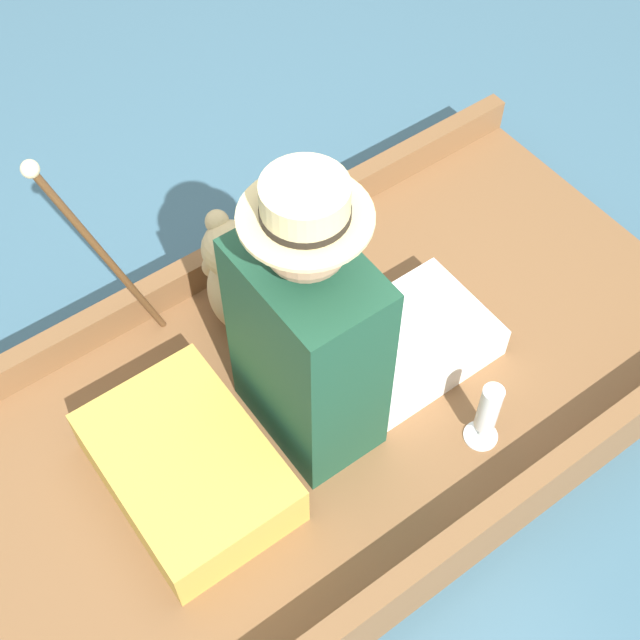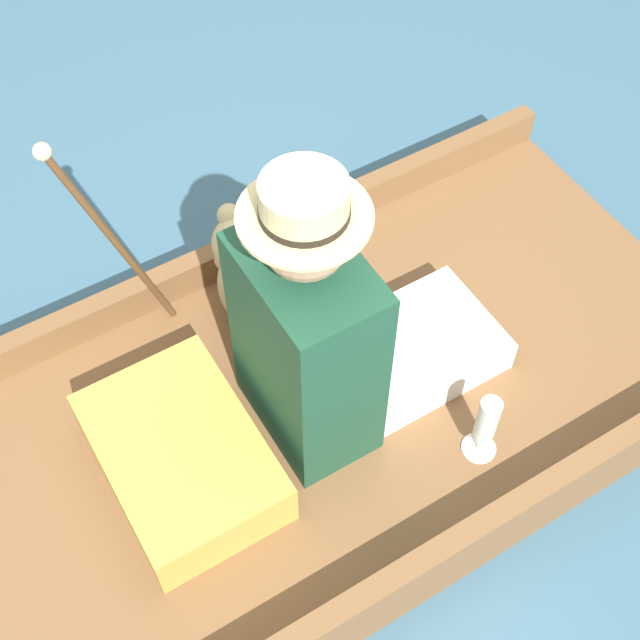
{
  "view_description": "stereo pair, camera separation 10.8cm",
  "coord_description": "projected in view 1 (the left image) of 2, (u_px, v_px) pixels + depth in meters",
  "views": [
    {
      "loc": [
        1.04,
        -0.74,
        2.32
      ],
      "look_at": [
        0.02,
        0.01,
        0.57
      ],
      "focal_mm": 50.0,
      "sensor_mm": 36.0,
      "label": 1
    },
    {
      "loc": [
        1.1,
        -0.65,
        2.32
      ],
      "look_at": [
        0.02,
        0.01,
        0.57
      ],
      "focal_mm": 50.0,
      "sensor_mm": 36.0,
      "label": 2
    }
  ],
  "objects": [
    {
      "name": "seat_cushion",
      "position": [
        188.0,
        467.0,
        2.3
      ],
      "size": [
        0.55,
        0.38,
        0.16
      ],
      "color": "#B7933D",
      "rests_on": "punt_boat"
    },
    {
      "name": "punt_boat",
      "position": [
        314.0,
        415.0,
        2.56
      ],
      "size": [
        1.18,
        2.41,
        0.26
      ],
      "color": "brown",
      "rests_on": "ground_plane"
    },
    {
      "name": "wine_glass",
      "position": [
        488.0,
        411.0,
        2.34
      ],
      "size": [
        0.09,
        0.09,
        0.24
      ],
      "color": "silver",
      "rests_on": "punt_boat"
    },
    {
      "name": "walking_cane",
      "position": [
        92.0,
        242.0,
        2.25
      ],
      "size": [
        0.04,
        0.24,
        0.8
      ],
      "color": "brown",
      "rests_on": "punt_boat"
    },
    {
      "name": "teddy_bear",
      "position": [
        235.0,
        279.0,
        2.51
      ],
      "size": [
        0.3,
        0.18,
        0.43
      ],
      "color": "tan",
      "rests_on": "punt_boat"
    },
    {
      "name": "ground_plane",
      "position": [
        314.0,
        429.0,
        2.63
      ],
      "size": [
        16.0,
        16.0,
        0.0
      ],
      "primitive_type": "plane",
      "color": "#385B70"
    },
    {
      "name": "seated_person",
      "position": [
        330.0,
        335.0,
        2.24
      ],
      "size": [
        0.38,
        0.73,
        0.91
      ],
      "rotation": [
        0.0,
        0.0,
        -0.2
      ],
      "color": "white",
      "rests_on": "punt_boat"
    }
  ]
}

